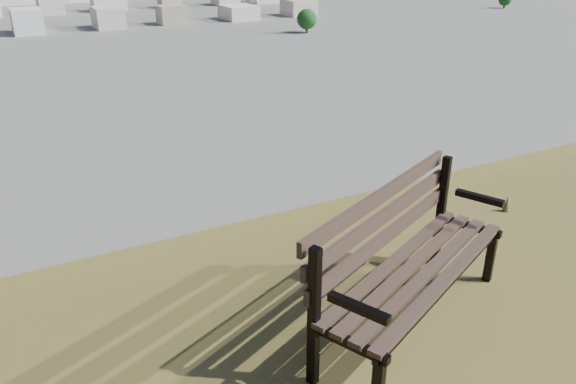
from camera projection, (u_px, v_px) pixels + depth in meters
park_bench at (406, 253)px, 4.04m from camera, size 2.05×1.38×1.03m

